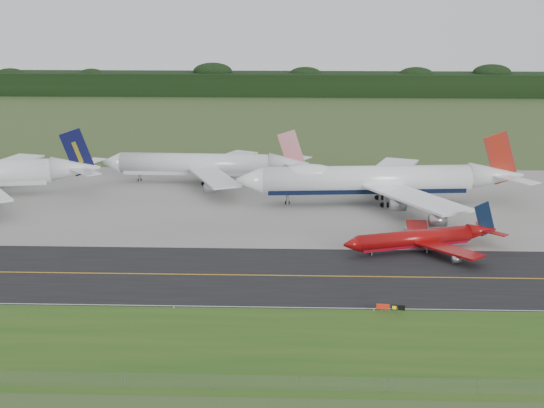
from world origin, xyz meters
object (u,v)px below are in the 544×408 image
Objects in this scene: jet_ba_747 at (377,180)px; jet_star_tail at (206,165)px; jet_red_737 at (423,238)px; taxiway_sign at (391,307)px.

jet_ba_747 is 51.38m from jet_star_tail.
taxiway_sign is (-10.61, -33.66, -1.52)m from jet_red_737.
jet_star_tail is 12.53× the size of taxiway_sign.
taxiway_sign is at bearing -93.66° from jet_ba_747.
jet_red_737 is at bearing -80.73° from jet_ba_747.
taxiway_sign is at bearing -65.38° from jet_star_tail.
jet_ba_747 is 37.90m from jet_red_737.
jet_red_737 is at bearing 72.50° from taxiway_sign.
jet_star_tail reaches higher than jet_red_737.
jet_ba_747 reaches higher than jet_star_tail.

